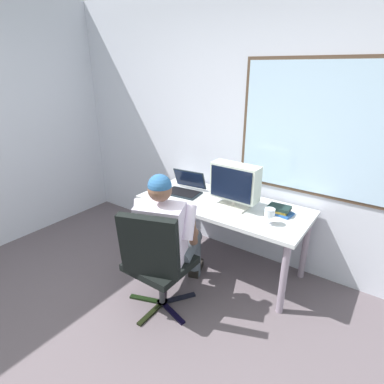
# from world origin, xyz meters

# --- Properties ---
(wall_rear) EXTENTS (4.91, 0.08, 2.71)m
(wall_rear) POSITION_xyz_m (0.03, 2.11, 1.36)
(wall_rear) COLOR silver
(wall_rear) RESTS_ON ground
(desk) EXTENTS (1.66, 0.73, 0.72)m
(desk) POSITION_xyz_m (-0.10, 1.69, 0.63)
(desk) COLOR gray
(desk) RESTS_ON ground
(office_chair) EXTENTS (0.60, 0.60, 0.97)m
(office_chair) POSITION_xyz_m (-0.19, 0.78, 0.54)
(office_chair) COLOR black
(office_chair) RESTS_ON ground
(person_seated) EXTENTS (0.68, 0.85, 1.21)m
(person_seated) POSITION_xyz_m (-0.27, 1.03, 0.63)
(person_seated) COLOR #49515B
(person_seated) RESTS_ON ground
(crt_monitor) EXTENTS (0.46, 0.24, 0.42)m
(crt_monitor) POSITION_xyz_m (0.02, 1.68, 0.96)
(crt_monitor) COLOR beige
(crt_monitor) RESTS_ON desk
(laptop) EXTENTS (0.39, 0.36, 0.22)m
(laptop) POSITION_xyz_m (-0.58, 1.72, 0.78)
(laptop) COLOR black
(laptop) RESTS_ON desk
(wine_glass) EXTENTS (0.09, 0.09, 0.14)m
(wine_glass) POSITION_xyz_m (0.43, 1.54, 0.82)
(wine_glass) COLOR silver
(wine_glass) RESTS_ON desk
(desk_speaker) EXTENTS (0.08, 0.09, 0.18)m
(desk_speaker) POSITION_xyz_m (-0.28, 1.84, 0.81)
(desk_speaker) COLOR black
(desk_speaker) RESTS_ON desk
(book_stack) EXTENTS (0.23, 0.17, 0.08)m
(book_stack) POSITION_xyz_m (0.44, 1.78, 0.76)
(book_stack) COLOR #224F99
(book_stack) RESTS_ON desk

